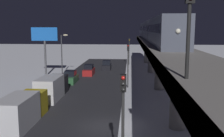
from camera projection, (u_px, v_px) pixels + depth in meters
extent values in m
plane|color=white|center=(103.00, 126.00, 23.41)|extent=(240.00, 240.00, 0.00)
cube|color=#28282D|center=(59.00, 125.00, 23.69)|extent=(11.00, 103.39, 0.01)
cube|color=gray|center=(180.00, 58.00, 21.99)|extent=(5.00, 103.39, 0.80)
cube|color=#38383D|center=(151.00, 58.00, 22.16)|extent=(0.24, 101.32, 0.80)
cylinder|color=gray|center=(147.00, 51.00, 66.17)|extent=(1.40, 1.40, 5.81)
cylinder|color=gray|center=(151.00, 58.00, 51.62)|extent=(1.40, 1.40, 5.81)
cylinder|color=gray|center=(160.00, 70.00, 37.06)|extent=(1.40, 1.40, 5.81)
cylinder|color=gray|center=(178.00, 96.00, 22.50)|extent=(1.40, 1.40, 5.81)
cube|color=#4C5160|center=(165.00, 32.00, 31.81)|extent=(2.90, 18.00, 3.40)
cube|color=black|center=(165.00, 28.00, 31.74)|extent=(2.94, 16.20, 0.90)
cube|color=#4C5160|center=(152.00, 31.00, 50.14)|extent=(2.90, 18.00, 3.40)
cube|color=black|center=(152.00, 28.00, 50.08)|extent=(2.94, 16.20, 0.90)
cube|color=#4C5160|center=(147.00, 30.00, 68.47)|extent=(2.90, 18.00, 3.40)
cube|color=black|center=(147.00, 28.00, 68.41)|extent=(2.94, 16.20, 0.90)
sphere|color=white|center=(178.00, 31.00, 22.86)|extent=(0.44, 0.44, 0.44)
cylinder|color=black|center=(188.00, 41.00, 10.71)|extent=(0.16, 0.16, 3.20)
cube|color=black|center=(107.00, 67.00, 55.32)|extent=(1.80, 4.03, 1.10)
cube|color=black|center=(107.00, 63.00, 55.17)|extent=(1.58, 1.93, 0.87)
cube|color=#A51E1E|center=(89.00, 72.00, 49.26)|extent=(1.80, 4.12, 1.10)
cube|color=black|center=(89.00, 67.00, 49.11)|extent=(1.58, 1.98, 0.87)
cube|color=#2D6038|center=(71.00, 79.00, 42.12)|extent=(1.80, 4.19, 1.10)
cube|color=black|center=(71.00, 73.00, 41.97)|extent=(1.58, 2.01, 0.87)
cube|color=black|center=(58.00, 84.00, 35.61)|extent=(2.30, 2.20, 2.40)
cube|color=silver|center=(50.00, 89.00, 31.83)|extent=(2.40, 5.00, 2.80)
cube|color=gold|center=(33.00, 103.00, 26.54)|extent=(2.30, 2.20, 2.40)
cube|color=silver|center=(17.00, 113.00, 22.76)|extent=(2.40, 5.00, 2.80)
cube|color=black|center=(123.00, 83.00, 13.27)|extent=(0.32, 0.32, 0.90)
sphere|color=red|center=(123.00, 78.00, 13.05)|extent=(0.20, 0.20, 0.20)
sphere|color=black|center=(123.00, 84.00, 13.09)|extent=(0.20, 0.20, 0.20)
sphere|color=black|center=(123.00, 90.00, 13.14)|extent=(0.20, 0.20, 0.20)
cylinder|color=#2D2D2D|center=(128.00, 69.00, 38.25)|extent=(0.16, 0.16, 5.50)
cube|color=black|center=(128.00, 48.00, 37.77)|extent=(0.32, 0.32, 0.90)
sphere|color=red|center=(128.00, 46.00, 37.54)|extent=(0.20, 0.20, 0.20)
sphere|color=black|center=(128.00, 48.00, 37.59)|extent=(0.20, 0.20, 0.20)
sphere|color=black|center=(128.00, 50.00, 37.63)|extent=(0.20, 0.20, 0.20)
cylinder|color=#2D2D2D|center=(129.00, 53.00, 62.75)|extent=(0.16, 0.16, 5.50)
cube|color=black|center=(129.00, 40.00, 62.26)|extent=(0.32, 0.32, 0.90)
sphere|color=black|center=(129.00, 39.00, 62.04)|extent=(0.20, 0.20, 0.20)
sphere|color=yellow|center=(129.00, 40.00, 62.08)|extent=(0.20, 0.20, 0.20)
sphere|color=black|center=(129.00, 41.00, 62.13)|extent=(0.20, 0.20, 0.20)
cylinder|color=#4C4C51|center=(45.00, 59.00, 47.57)|extent=(0.36, 0.36, 6.50)
cube|color=blue|center=(44.00, 34.00, 46.89)|extent=(4.80, 0.30, 2.40)
cylinder|color=#38383D|center=(62.00, 55.00, 48.21)|extent=(0.20, 0.20, 7.50)
ellipsoid|color=#F4E5B2|center=(65.00, 35.00, 47.58)|extent=(0.90, 0.44, 0.30)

